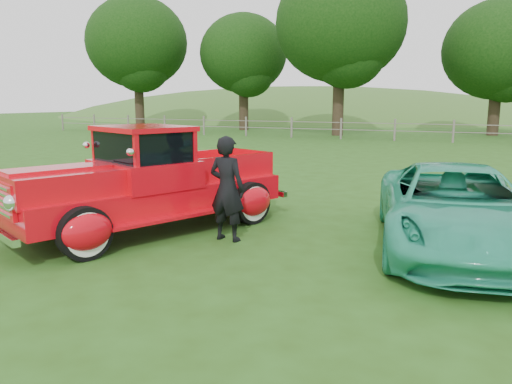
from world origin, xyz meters
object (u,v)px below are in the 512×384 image
at_px(red_pickup, 148,184).
at_px(teal_sedan, 456,209).
at_px(tree_far_west, 137,43).
at_px(tree_mid_west, 243,54).
at_px(tree_near_west, 340,24).
at_px(man, 227,189).
at_px(tree_near_east, 499,50).

distance_m(red_pickup, teal_sedan, 4.91).
height_order(tree_far_west, red_pickup, tree_far_west).
bearing_deg(tree_far_west, tree_mid_west, 14.04).
bearing_deg(red_pickup, tree_far_west, 150.82).
relative_size(tree_near_west, man, 6.27).
xyz_separation_m(tree_mid_west, red_pickup, (11.15, -27.30, -4.75)).
bearing_deg(tree_near_east, tree_near_west, -156.04).
bearing_deg(tree_near_east, tree_mid_west, -176.63).
height_order(tree_far_west, teal_sedan, tree_far_west).
xyz_separation_m(tree_mid_west, tree_near_west, (8.00, -3.00, 1.25)).
bearing_deg(man, tree_near_west, -74.90).
height_order(tree_near_west, red_pickup, tree_near_west).
height_order(tree_mid_west, man, tree_mid_west).
height_order(tree_mid_west, red_pickup, tree_mid_west).
bearing_deg(tree_near_west, teal_sedan, -71.21).
distance_m(tree_far_west, man, 33.17).
xyz_separation_m(tree_mid_west, man, (12.66, -27.32, -4.72)).
bearing_deg(tree_near_east, man, -98.71).
distance_m(tree_mid_west, man, 30.48).
xyz_separation_m(tree_far_west, tree_mid_west, (8.00, 2.00, -0.94)).
bearing_deg(man, tree_mid_west, -60.89).
xyz_separation_m(tree_far_west, teal_sedan, (23.98, -24.44, -5.86)).
relative_size(tree_mid_west, teal_sedan, 1.87).
relative_size(tree_near_east, red_pickup, 1.58).
xyz_separation_m(tree_far_west, man, (20.66, -25.32, -5.66)).
bearing_deg(teal_sedan, tree_mid_west, 110.25).
bearing_deg(tree_mid_west, red_pickup, -67.79).
height_order(red_pickup, teal_sedan, red_pickup).
height_order(tree_far_west, tree_near_west, tree_near_west).
height_order(tree_near_west, man, tree_near_west).
xyz_separation_m(tree_far_west, tree_near_east, (25.00, 3.00, -1.24)).
distance_m(tree_near_east, red_pickup, 29.24).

